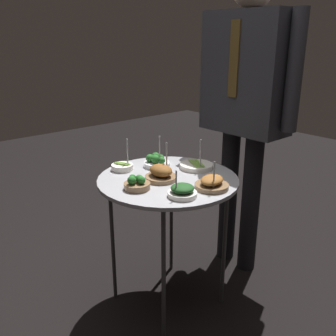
% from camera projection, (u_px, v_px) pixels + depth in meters
% --- Properties ---
extents(ground_plane, '(8.00, 8.00, 0.00)m').
position_uv_depth(ground_plane, '(168.00, 299.00, 2.06)').
color(ground_plane, black).
extents(serving_cart, '(0.69, 0.69, 0.71)m').
position_uv_depth(serving_cart, '(168.00, 187.00, 1.84)').
color(serving_cart, '#939399').
rests_on(serving_cart, ground_plane).
extents(bowl_roast_center, '(0.15, 0.15, 0.18)m').
position_uv_depth(bowl_roast_center, '(161.00, 174.00, 1.78)').
color(bowl_roast_center, brown).
rests_on(bowl_roast_center, serving_cart).
extents(bowl_roast_back_right, '(0.15, 0.15, 0.14)m').
position_uv_depth(bowl_roast_back_right, '(212.00, 183.00, 1.68)').
color(bowl_roast_back_right, brown).
rests_on(bowl_roast_back_right, serving_cart).
extents(bowl_asparagus_mid_right, '(0.17, 0.17, 0.17)m').
position_uv_depth(bowl_asparagus_mid_right, '(196.00, 166.00, 1.95)').
color(bowl_asparagus_mid_right, silver).
rests_on(bowl_asparagus_mid_right, serving_cart).
extents(bowl_asparagus_mid_left, '(0.11, 0.11, 0.16)m').
position_uv_depth(bowl_asparagus_mid_left, '(122.00, 167.00, 1.92)').
color(bowl_asparagus_mid_left, silver).
rests_on(bowl_asparagus_mid_left, serving_cart).
extents(bowl_broccoli_far_rim, '(0.14, 0.14, 0.18)m').
position_uv_depth(bowl_broccoli_far_rim, '(156.00, 162.00, 1.97)').
color(bowl_broccoli_far_rim, silver).
rests_on(bowl_broccoli_far_rim, serving_cart).
extents(bowl_broccoli_back_left, '(0.12, 0.12, 0.07)m').
position_uv_depth(bowl_broccoli_back_left, '(137.00, 184.00, 1.68)').
color(bowl_broccoli_back_left, brown).
rests_on(bowl_broccoli_back_left, serving_cart).
extents(bowl_spinach_front_left, '(0.13, 0.13, 0.13)m').
position_uv_depth(bowl_spinach_front_left, '(182.00, 191.00, 1.60)').
color(bowl_spinach_front_left, silver).
rests_on(bowl_spinach_front_left, serving_cart).
extents(waiter_figure, '(0.64, 0.24, 1.73)m').
position_uv_depth(waiter_figure, '(247.00, 89.00, 2.05)').
color(waiter_figure, black).
rests_on(waiter_figure, ground_plane).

